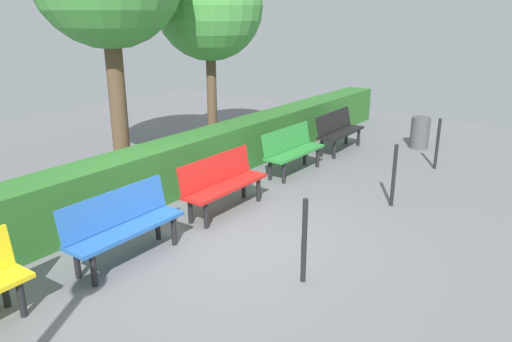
# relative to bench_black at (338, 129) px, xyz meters

# --- Properties ---
(ground_plane) EXTENTS (19.34, 19.34, 0.00)m
(ground_plane) POSITION_rel_bench_black_xyz_m (4.99, 0.62, -0.48)
(ground_plane) COLOR slate
(bench_black) EXTENTS (1.59, 0.50, 0.86)m
(bench_black) POSITION_rel_bench_black_xyz_m (0.00, 0.00, 0.00)
(bench_black) COLOR black
(bench_black) RESTS_ON ground_plane
(bench_green) EXTENTS (1.52, 0.50, 0.86)m
(bench_green) POSITION_rel_bench_black_xyz_m (1.95, -0.01, -0.00)
(bench_green) COLOR #2D8C38
(bench_green) RESTS_ON ground_plane
(bench_red) EXTENTS (1.58, 0.46, 0.86)m
(bench_red) POSITION_rel_bench_black_xyz_m (4.18, 0.10, -0.00)
(bench_red) COLOR red
(bench_red) RESTS_ON ground_plane
(bench_blue) EXTENTS (1.55, 0.46, 0.86)m
(bench_blue) POSITION_rel_bench_black_xyz_m (6.08, 0.10, -0.00)
(bench_blue) COLOR blue
(bench_blue) RESTS_ON ground_plane
(hedge_row) EXTENTS (15.34, 0.67, 0.88)m
(hedge_row) POSITION_rel_bench_black_xyz_m (4.07, -1.09, -0.04)
(hedge_row) COLOR #2D6B28
(hedge_row) RESTS_ON ground_plane
(tree_near) EXTENTS (2.22, 2.22, 4.17)m
(tree_near) POSITION_rel_bench_black_xyz_m (1.53, -2.32, 2.56)
(tree_near) COLOR brown
(tree_near) RESTS_ON ground_plane
(railing_post_near) EXTENTS (0.06, 0.06, 1.00)m
(railing_post_near) POSITION_rel_bench_black_xyz_m (0.10, 2.16, 0.02)
(railing_post_near) COLOR black
(railing_post_near) RESTS_ON ground_plane
(railing_post_mid) EXTENTS (0.06, 0.06, 1.00)m
(railing_post_mid) POSITION_rel_bench_black_xyz_m (2.48, 2.16, 0.02)
(railing_post_mid) COLOR black
(railing_post_mid) RESTS_ON ground_plane
(railing_post_far) EXTENTS (0.06, 0.06, 1.00)m
(railing_post_far) POSITION_rel_bench_black_xyz_m (5.27, 2.16, 0.02)
(railing_post_far) COLOR black
(railing_post_far) RESTS_ON ground_plane
(trash_bin) EXTENTS (0.41, 0.41, 0.71)m
(trash_bin) POSITION_rel_bench_black_xyz_m (-1.27, 1.41, -0.13)
(trash_bin) COLOR #4C4C51
(trash_bin) RESTS_ON ground_plane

